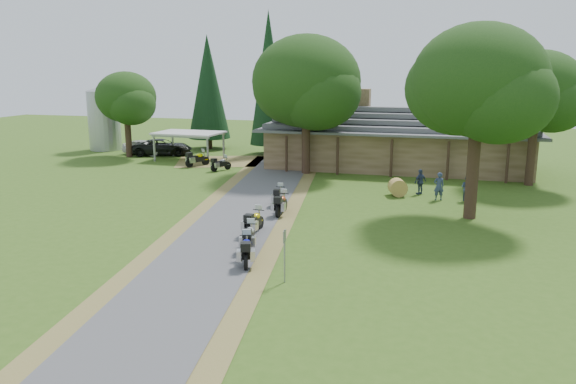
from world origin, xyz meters
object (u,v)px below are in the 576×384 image
(motorcycle_row_c, at_px, (255,221))
(hay_bale, at_px, (398,187))
(silo, at_px, (104,118))
(motorcycle_carport_a, at_px, (197,158))
(car_dark_suv, at_px, (162,143))
(lodge, at_px, (397,137))
(motorcycle_row_a, at_px, (246,249))
(car_white_sedan, at_px, (144,145))
(motorcycle_carport_b, at_px, (221,163))
(motorcycle_row_d, at_px, (281,203))
(carport, at_px, (189,146))
(motorcycle_row_e, at_px, (279,195))
(motorcycle_row_b, at_px, (249,235))

(motorcycle_row_c, bearing_deg, hay_bale, -27.84)
(silo, xyz_separation_m, motorcycle_carport_a, (12.66, -6.32, -2.40))
(silo, xyz_separation_m, car_dark_suv, (7.06, -1.67, -1.97))
(lodge, distance_m, car_dark_suv, 21.37)
(motorcycle_row_a, bearing_deg, car_white_sedan, 19.25)
(motorcycle_carport_b, bearing_deg, silo, 92.27)
(car_white_sedan, distance_m, motorcycle_carport_b, 11.51)
(car_white_sedan, height_order, hay_bale, car_white_sedan)
(silo, relative_size, motorcycle_row_d, 3.25)
(motorcycle_carport_b, bearing_deg, motorcycle_row_a, -126.12)
(carport, relative_size, car_white_sedan, 1.06)
(lodge, distance_m, motorcycle_carport_a, 16.31)
(motorcycle_row_d, distance_m, motorcycle_row_e, 2.24)
(motorcycle_row_b, distance_m, hay_bale, 13.65)
(car_dark_suv, distance_m, motorcycle_row_a, 30.98)
(motorcycle_row_d, bearing_deg, motorcycle_row_b, -179.13)
(lodge, relative_size, car_white_sedan, 4.03)
(motorcycle_row_c, height_order, motorcycle_carport_b, motorcycle_row_c)
(motorcycle_row_c, distance_m, motorcycle_carport_b, 17.45)
(silo, xyz_separation_m, motorcycle_row_b, (23.89, -25.46, -2.47))
(lodge, relative_size, motorcycle_row_d, 11.27)
(lodge, relative_size, motorcycle_row_e, 12.29)
(lodge, height_order, motorcycle_carport_b, lodge)
(motorcycle_row_a, distance_m, motorcycle_row_c, 4.30)
(motorcycle_row_c, relative_size, motorcycle_carport_a, 0.95)
(car_white_sedan, bearing_deg, silo, 76.89)
(silo, xyz_separation_m, motorcycle_carport_b, (15.28, -7.68, -2.49))
(car_white_sedan, bearing_deg, motorcycle_carport_b, -113.15)
(carport, relative_size, motorcycle_row_d, 2.97)
(carport, distance_m, motorcycle_carport_a, 3.49)
(carport, bearing_deg, motorcycle_row_c, -54.56)
(lodge, xyz_separation_m, silo, (-28.38, 2.34, 0.63))
(motorcycle_row_e, bearing_deg, motorcycle_carport_b, 32.09)
(motorcycle_row_c, height_order, hay_bale, motorcycle_row_c)
(lodge, bearing_deg, motorcycle_carport_a, -165.80)
(car_white_sedan, distance_m, motorcycle_row_b, 29.98)
(car_white_sedan, height_order, motorcycle_row_c, car_white_sedan)
(carport, height_order, motorcycle_row_b, carport)
(carport, height_order, motorcycle_row_c, carport)
(car_white_sedan, distance_m, motorcycle_row_a, 31.78)
(motorcycle_carport_b, bearing_deg, motorcycle_row_d, -115.47)
(motorcycle_row_e, relative_size, motorcycle_carport_a, 0.87)
(carport, xyz_separation_m, motorcycle_row_e, (12.17, -13.66, -0.62))
(lodge, height_order, hay_bale, lodge)
(lodge, relative_size, motorcycle_carport_b, 12.39)
(car_dark_suv, bearing_deg, car_white_sedan, 79.91)
(motorcycle_row_c, xyz_separation_m, motorcycle_carport_b, (-8.07, 15.48, -0.06))
(motorcycle_row_a, xyz_separation_m, motorcycle_carport_b, (-9.13, 19.65, -0.05))
(car_dark_suv, relative_size, motorcycle_carport_a, 2.93)
(car_dark_suv, bearing_deg, motorcycle_row_b, -163.41)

